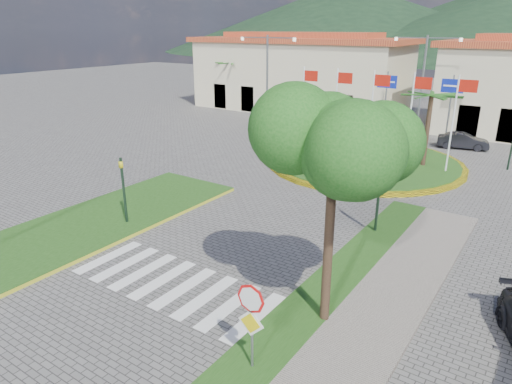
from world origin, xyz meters
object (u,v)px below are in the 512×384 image
Objects in this scene: roundabout_island at (364,162)px; deciduous_tree at (334,160)px; stop_sign at (251,314)px; white_van at (353,115)px; car_dark_a at (357,113)px; car_dark_b at (463,141)px.

deciduous_tree is at bearing -72.09° from roundabout_island.
stop_sign is 35.13m from white_van.
car_dark_a is at bearing 110.99° from deciduous_tree.
roundabout_island is 20.69m from stop_sign.
deciduous_tree is 1.90× the size of car_dark_b.
roundabout_island is 4.79× the size of stop_sign.
stop_sign is at bearing -101.18° from deciduous_tree.
deciduous_tree reaches higher than stop_sign.
roundabout_island is at bearing -166.44° from car_dark_a.
roundabout_island reaches higher than car_dark_b.
white_van is 1.20× the size of car_dark_b.
car_dark_a is (-12.03, 31.35, -4.59)m from deciduous_tree.
deciduous_tree is 1.59× the size of white_van.
roundabout_island is at bearing -155.87° from white_van.
white_van is (-11.93, 30.19, -4.58)m from deciduous_tree.
white_van is at bearing 52.98° from car_dark_b.
car_dark_b is (10.90, -5.15, -0.01)m from white_van.
roundabout_island is 15.78m from car_dark_a.
car_dark_b is at bearing -117.18° from white_van.
car_dark_a is (-6.53, 14.36, 0.42)m from roundabout_island.
white_van is at bearing 115.99° from roundabout_island.
car_dark_a reaches higher than car_dark_b.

